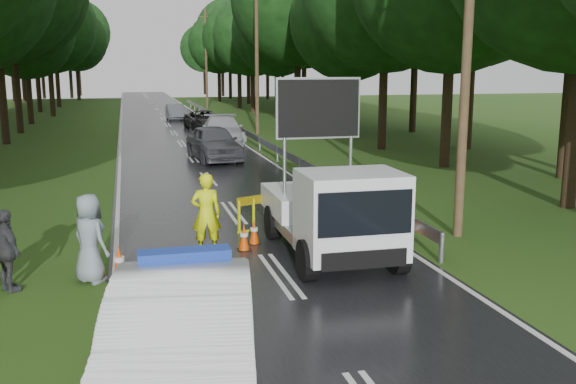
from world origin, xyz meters
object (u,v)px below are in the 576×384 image
object	(u,v)px
civilian	(337,222)
queue_car_third	(204,120)
officer	(206,214)
barrier	(274,202)
police_sedan	(186,319)
work_truck	(333,212)
queue_car_second	(222,130)
queue_car_fourth	(175,112)
queue_car_first	(214,143)

from	to	relation	value
civilian	queue_car_third	size ratio (longest dim) A/B	0.40
officer	barrier	bearing A→B (deg)	-133.61
police_sedan	work_truck	distance (m)	6.17
queue_car_second	work_truck	bearing A→B (deg)	-86.45
officer	queue_car_fourth	bearing A→B (deg)	-90.40
police_sedan	queue_car_second	distance (m)	27.44
civilian	queue_car_first	bearing A→B (deg)	51.98
work_truck	queue_car_third	xyz separation A→B (m)	(0.76, 30.80, -0.43)
barrier	queue_car_third	xyz separation A→B (m)	(1.42, 27.77, -0.07)
officer	queue_car_second	bearing A→B (deg)	-96.48
queue_car_second	queue_car_third	xyz separation A→B (m)	(0.01, 8.62, -0.14)
barrier	queue_car_first	distance (m)	13.15
police_sedan	queue_car_first	size ratio (longest dim) A/B	1.11
civilian	queue_car_second	size ratio (longest dim) A/B	0.35
barrier	officer	size ratio (longest dim) A/B	1.15
barrier	officer	distance (m)	2.87
barrier	queue_car_fourth	bearing A→B (deg)	68.04
queue_car_first	queue_car_third	xyz separation A→B (m)	(1.30, 14.62, -0.16)
barrier	queue_car_fourth	size ratio (longest dim) A/B	0.57
queue_car_second	officer	bearing A→B (deg)	-93.91
civilian	queue_car_first	xyz separation A→B (m)	(-0.49, 16.62, -0.13)
officer	queue_car_second	xyz separation A→B (m)	(3.49, 21.12, -0.16)
police_sedan	queue_car_third	distance (m)	35.97
officer	queue_car_second	size ratio (longest dim) A/B	0.35
civilian	queue_car_first	size ratio (longest dim) A/B	0.39
work_truck	barrier	xyz separation A→B (m)	(-0.67, 3.03, -0.35)
officer	queue_car_third	xyz separation A→B (m)	(3.50, 29.74, -0.30)
queue_car_second	queue_car_third	size ratio (longest dim) A/B	1.16
work_truck	civilian	size ratio (longest dim) A/B	2.68
officer	civilian	size ratio (longest dim) A/B	1.01
barrier	queue_car_third	distance (m)	27.81
officer	queue_car_third	bearing A→B (deg)	-93.81
queue_car_fourth	queue_car_first	bearing A→B (deg)	-91.37
queue_car_first	barrier	bearing A→B (deg)	-96.96
officer	queue_car_first	distance (m)	15.28
queue_car_second	queue_car_fourth	xyz separation A→B (m)	(-1.26, 17.67, -0.16)
barrier	queue_car_fourth	world-z (taller)	queue_car_fourth
work_truck	queue_car_first	xyz separation A→B (m)	(-0.55, 16.18, -0.27)
barrier	officer	xyz separation A→B (m)	(-2.08, -1.97, 0.22)
queue_car_second	civilian	bearing A→B (deg)	-86.55
work_truck	queue_car_fourth	distance (m)	39.86
queue_car_second	police_sedan	bearing A→B (deg)	-93.97
police_sedan	queue_car_first	bearing A→B (deg)	-89.89
officer	queue_car_third	world-z (taller)	officer
police_sedan	queue_car_third	size ratio (longest dim) A/B	1.12
queue_car_third	queue_car_fourth	xyz separation A→B (m)	(-1.26, 9.05, -0.02)
police_sedan	queue_car_fourth	distance (m)	44.86
work_truck	queue_car_fourth	size ratio (longest dim) A/B	1.31
queue_car_fourth	work_truck	bearing A→B (deg)	-90.55
officer	queue_car_fourth	size ratio (longest dim) A/B	0.49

